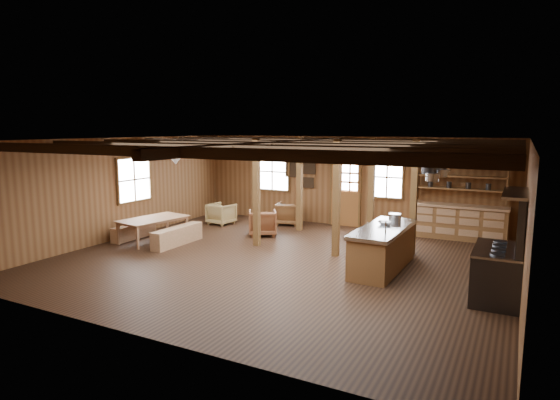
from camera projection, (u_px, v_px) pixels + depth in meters
name	position (u px, v px, depth m)	size (l,w,h in m)	color
room	(280.00, 201.00, 10.68)	(10.04, 9.04, 2.84)	black
ceiling_joists	(283.00, 145.00, 10.64)	(9.80, 8.82, 0.18)	black
timber_posts	(334.00, 192.00, 12.26)	(3.95, 2.35, 2.80)	#432B13
back_door	(345.00, 198.00, 14.66)	(1.02, 0.08, 2.15)	brown
window_back_left	(272.00, 172.00, 15.74)	(1.32, 0.06, 1.32)	white
window_back_right	(387.00, 177.00, 13.97)	(1.02, 0.06, 1.32)	white
window_left	(134.00, 180.00, 13.35)	(0.14, 1.24, 1.32)	white
notice_boards	(302.00, 172.00, 15.23)	(1.08, 0.03, 0.90)	silver
back_counter	(459.00, 218.00, 12.94)	(2.55, 0.60, 2.45)	brown
pendant_lamps	(222.00, 159.00, 12.45)	(1.86, 2.36, 0.66)	#2E2E31
pot_rack	(440.00, 168.00, 9.21)	(0.43, 3.00, 0.45)	#2E2E31
kitchen_island	(383.00, 248.00, 10.17)	(0.94, 2.52, 1.20)	brown
step_stool	(365.00, 249.00, 11.05)	(0.50, 0.35, 0.44)	olive
commercial_range	(501.00, 265.00, 8.35)	(0.82, 1.60, 1.97)	#2E2E31
dining_table	(154.00, 230.00, 12.70)	(1.81, 1.01, 0.64)	#986745
bench_wall	(134.00, 231.00, 13.06)	(0.28, 1.47, 0.40)	olive
bench_aisle	(177.00, 236.00, 12.35)	(0.32, 1.73, 0.48)	olive
armchair_a	(262.00, 223.00, 13.43)	(0.78, 0.80, 0.73)	brown
armchair_b	(289.00, 214.00, 14.93)	(0.75, 0.77, 0.70)	brown
armchair_c	(221.00, 214.00, 14.97)	(0.72, 0.74, 0.68)	olive
counter_pot	(395.00, 217.00, 10.76)	(0.28, 0.28, 0.17)	#B3B6BA
bowl	(384.00, 223.00, 10.37)	(0.29, 0.29, 0.07)	silver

